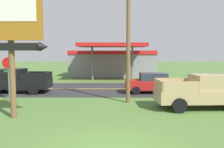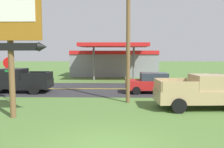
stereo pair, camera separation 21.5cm
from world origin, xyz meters
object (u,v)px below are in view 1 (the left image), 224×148
(stop_sign, at_px, (8,71))
(gas_station, at_px, (113,62))
(motel_sign, at_px, (10,25))
(car_red_near_lane, at_px, (152,83))
(pickup_tan_parked_on_lawn, at_px, (203,92))
(utility_pole, at_px, (128,28))
(pickup_black_on_road, at_px, (17,81))

(stop_sign, distance_m, gas_station, 19.00)
(motel_sign, xyz_separation_m, car_red_near_lane, (7.93, 7.35, -3.67))
(stop_sign, bearing_deg, pickup_tan_parked_on_lawn, -9.75)
(gas_station, bearing_deg, utility_pole, -86.45)
(pickup_tan_parked_on_lawn, bearing_deg, stop_sign, 170.25)
(stop_sign, relative_size, pickup_black_on_road, 0.57)
(pickup_tan_parked_on_lawn, xyz_separation_m, pickup_black_on_road, (-13.01, 5.15, 0.00))
(pickup_tan_parked_on_lawn, height_order, pickup_black_on_road, same)
(motel_sign, bearing_deg, stop_sign, 117.36)
(gas_station, bearing_deg, motel_sign, -101.96)
(pickup_black_on_road, bearing_deg, pickup_tan_parked_on_lawn, -21.62)
(gas_station, relative_size, pickup_tan_parked_on_lawn, 2.27)
(utility_pole, distance_m, pickup_black_on_road, 10.24)
(utility_pole, bearing_deg, stop_sign, 176.00)
(motel_sign, relative_size, utility_pole, 0.75)
(stop_sign, relative_size, utility_pole, 0.33)
(gas_station, relative_size, car_red_near_lane, 2.86)
(stop_sign, xyz_separation_m, car_red_near_lane, (10.15, 3.05, -1.20))
(stop_sign, bearing_deg, gas_station, 68.76)
(stop_sign, bearing_deg, motel_sign, -62.64)
(motel_sign, height_order, pickup_tan_parked_on_lawn, motel_sign)
(utility_pole, distance_m, pickup_tan_parked_on_lawn, 5.87)
(motel_sign, relative_size, gas_station, 0.55)
(motel_sign, xyz_separation_m, stop_sign, (-2.22, 4.30, -2.47))
(car_red_near_lane, bearing_deg, stop_sign, -163.25)
(motel_sign, distance_m, stop_sign, 5.43)
(motel_sign, relative_size, stop_sign, 2.25)
(stop_sign, distance_m, car_red_near_lane, 10.66)
(stop_sign, relative_size, pickup_tan_parked_on_lawn, 0.56)
(gas_station, bearing_deg, stop_sign, -111.24)
(pickup_black_on_road, bearing_deg, gas_station, 62.40)
(motel_sign, relative_size, pickup_black_on_road, 1.27)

